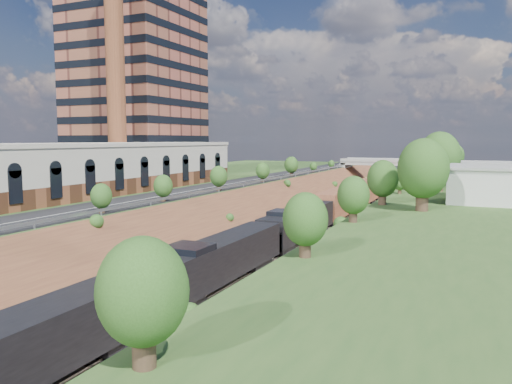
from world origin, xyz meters
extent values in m
cube|color=#315422|center=(-33.00, 60.00, 2.50)|extent=(44.00, 180.00, 5.00)
cube|color=brown|center=(-11.00, 60.00, 0.00)|extent=(10.00, 180.00, 10.00)
cube|color=brown|center=(11.00, 60.00, 0.00)|extent=(10.00, 180.00, 10.00)
cube|color=gray|center=(-2.60, 60.00, 0.09)|extent=(1.58, 180.00, 0.18)
cube|color=gray|center=(2.60, 60.00, 0.09)|extent=(1.58, 180.00, 0.18)
cube|color=black|center=(-15.50, 60.00, 5.05)|extent=(8.00, 180.00, 0.10)
cube|color=#99999E|center=(-11.40, 60.00, 5.55)|extent=(0.06, 171.00, 0.30)
cube|color=brown|center=(-28.00, 38.00, 6.10)|extent=(14.00, 62.00, 2.20)
cube|color=beige|center=(-28.00, 38.00, 9.35)|extent=(14.00, 62.00, 4.30)
cube|color=beige|center=(-28.00, 38.00, 11.75)|extent=(14.30, 62.30, 0.50)
cube|color=brown|center=(-44.00, 72.00, 27.00)|extent=(22.00, 22.00, 44.00)
cylinder|color=brown|center=(-36.00, 56.00, 25.00)|extent=(3.20, 3.20, 40.00)
cube|color=gray|center=(-11.50, 122.00, 3.10)|extent=(1.50, 8.00, 6.20)
cube|color=gray|center=(11.50, 122.00, 3.10)|extent=(1.50, 8.00, 6.20)
cube|color=gray|center=(0.00, 122.00, 6.20)|extent=(24.00, 8.00, 1.00)
cube|color=gray|center=(0.00, 118.00, 7.00)|extent=(24.00, 0.30, 0.80)
cube|color=gray|center=(0.00, 126.00, 7.00)|extent=(24.00, 0.30, 0.80)
cube|color=silver|center=(23.50, 52.00, 7.00)|extent=(9.00, 12.00, 4.00)
cube|color=silver|center=(23.00, 74.00, 6.80)|extent=(8.00, 10.00, 3.60)
cylinder|color=#473323|center=(17.00, 40.00, 6.31)|extent=(1.30, 1.30, 2.62)
ellipsoid|color=#2B501C|center=(17.00, 40.00, 9.46)|extent=(5.25, 5.25, 6.30)
cylinder|color=#473323|center=(-11.80, 20.00, 5.61)|extent=(0.66, 0.66, 1.22)
ellipsoid|color=#2B501C|center=(-11.80, 20.00, 7.08)|extent=(2.45, 2.45, 2.94)
cube|color=black|center=(2.60, 2.07, 2.48)|extent=(3.19, 19.14, 3.17)
cube|color=black|center=(2.60, 22.22, 2.48)|extent=(3.19, 19.14, 3.17)
cube|color=black|center=(2.60, 42.36, 2.48)|extent=(3.19, 19.14, 3.17)
cube|color=brown|center=(2.60, 86.83, 2.81)|extent=(3.19, 67.81, 3.83)
camera|label=1|loc=(22.31, -14.43, 12.44)|focal=35.00mm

